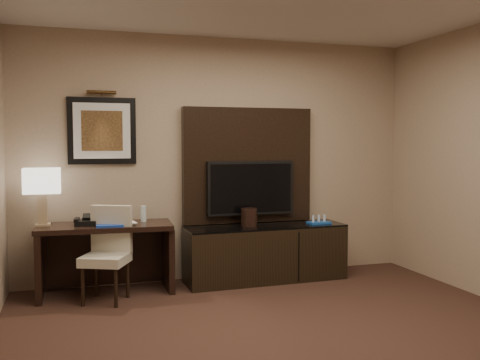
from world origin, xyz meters
name	(u,v)px	position (x,y,z in m)	size (l,w,h in m)	color
wall_back	(221,158)	(0.00, 2.50, 1.35)	(4.50, 0.01, 2.70)	tan
desk	(106,259)	(-1.30, 2.15, 0.35)	(1.32, 0.57, 0.71)	black
credenza	(265,253)	(0.42, 2.16, 0.31)	(1.78, 0.50, 0.61)	black
tv_wall_panel	(248,165)	(0.30, 2.44, 1.27)	(1.50, 0.12, 1.30)	black
tv	(250,188)	(0.30, 2.34, 1.02)	(1.00, 0.08, 0.60)	black
artwork	(102,131)	(-1.30, 2.48, 1.65)	(0.70, 0.04, 0.70)	black
picture_light	(101,92)	(-1.30, 2.44, 2.05)	(0.04, 0.04, 0.30)	#402B14
desk_chair	(105,259)	(-1.32, 1.86, 0.42)	(0.40, 0.47, 0.84)	beige
table_lamp	(42,197)	(-1.89, 2.25, 1.00)	(0.35, 0.20, 0.58)	tan
desk_phone	(86,220)	(-1.49, 2.14, 0.76)	(0.21, 0.18, 0.10)	black
blue_folder	(111,224)	(-1.25, 2.07, 0.72)	(0.26, 0.34, 0.02)	#193EA7
book	(117,213)	(-1.18, 2.09, 0.82)	(0.17, 0.02, 0.23)	#BFB896
water_bottle	(143,214)	(-0.91, 2.22, 0.79)	(0.06, 0.06, 0.17)	silver
ice_bucket	(249,217)	(0.23, 2.16, 0.71)	(0.18, 0.18, 0.20)	black
minibar_tray	(319,220)	(1.04, 2.11, 0.66)	(0.25, 0.15, 0.09)	#1B54B0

